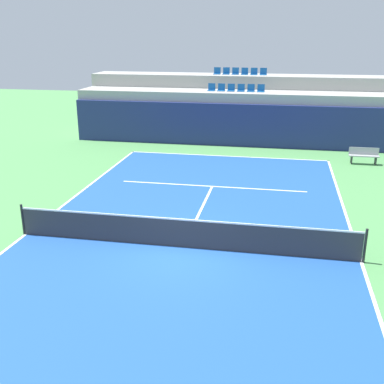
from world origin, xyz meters
name	(u,v)px	position (x,y,z in m)	size (l,w,h in m)	color
ground_plane	(183,247)	(0.00, 0.00, 0.00)	(80.00, 80.00, 0.00)	#4C8C4C
court_surface	(183,247)	(0.00, 0.00, 0.01)	(11.00, 24.00, 0.01)	#1E4C99
baseline_far	(227,156)	(0.00, 11.95, 0.01)	(11.00, 0.10, 0.00)	white
sideline_left	(26,234)	(-5.45, 0.00, 0.01)	(0.10, 24.00, 0.00)	white
sideline_right	(361,262)	(5.45, 0.00, 0.01)	(0.10, 24.00, 0.00)	white
service_line_far	(212,186)	(0.00, 6.40, 0.01)	(8.26, 0.10, 0.00)	white
centre_service_line	(200,212)	(0.00, 3.20, 0.01)	(0.10, 6.40, 0.00)	white
back_wall	(233,125)	(0.00, 14.55, 1.27)	(19.64, 0.30, 2.53)	navy
stands_tier_lower	(235,117)	(0.00, 15.90, 1.56)	(19.64, 2.40, 3.11)	#9E9E99
stands_tier_upper	(239,105)	(0.00, 18.30, 1.96)	(19.64, 2.40, 3.92)	#9E9E99
seating_row_lower	(236,89)	(0.00, 16.00, 3.23)	(3.48, 0.44, 0.44)	#145193
seating_row_upper	(240,73)	(0.00, 18.40, 4.04)	(3.48, 0.44, 0.44)	#145193
tennis_net	(183,233)	(0.00, 0.00, 0.51)	(11.08, 0.08, 1.07)	black
player_bench	(364,154)	(7.18, 11.70, 0.51)	(1.50, 0.40, 0.85)	#99999E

